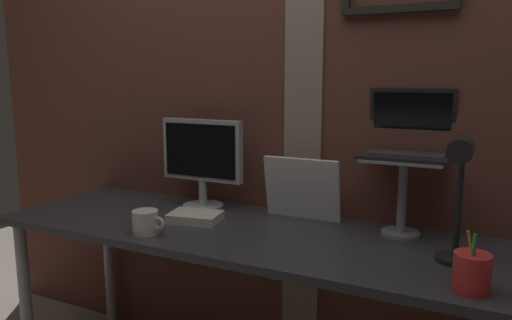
{
  "coord_description": "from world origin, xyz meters",
  "views": [
    {
      "loc": [
        0.78,
        -1.51,
        1.3
      ],
      "look_at": [
        -0.05,
        0.16,
        0.98
      ],
      "focal_mm": 34.08,
      "sensor_mm": 36.0,
      "label": 1
    }
  ],
  "objects_px": {
    "laptop": "(408,136)",
    "monitor": "(202,156)",
    "coffee_mug": "(146,222)",
    "pen_cup": "(472,272)",
    "whiteboard_panel": "(302,189)",
    "desk_lamp": "(459,187)"
  },
  "relations": [
    {
      "from": "laptop",
      "to": "desk_lamp",
      "type": "bearing_deg",
      "value": -57.34
    },
    {
      "from": "monitor",
      "to": "desk_lamp",
      "type": "distance_m",
      "value": 1.08
    },
    {
      "from": "laptop",
      "to": "whiteboard_panel",
      "type": "xyz_separation_m",
      "value": [
        -0.4,
        -0.04,
        -0.23
      ]
    },
    {
      "from": "desk_lamp",
      "to": "monitor",
      "type": "bearing_deg",
      "value": 166.89
    },
    {
      "from": "whiteboard_panel",
      "to": "desk_lamp",
      "type": "relative_size",
      "value": 0.78
    },
    {
      "from": "monitor",
      "to": "pen_cup",
      "type": "bearing_deg",
      "value": -20.13
    },
    {
      "from": "whiteboard_panel",
      "to": "pen_cup",
      "type": "bearing_deg",
      "value": -33.5
    },
    {
      "from": "laptop",
      "to": "coffee_mug",
      "type": "bearing_deg",
      "value": -150.69
    },
    {
      "from": "whiteboard_panel",
      "to": "coffee_mug",
      "type": "xyz_separation_m",
      "value": [
        -0.44,
        -0.43,
        -0.08
      ]
    },
    {
      "from": "laptop",
      "to": "monitor",
      "type": "bearing_deg",
      "value": -175.54
    },
    {
      "from": "monitor",
      "to": "pen_cup",
      "type": "relative_size",
      "value": 2.24
    },
    {
      "from": "desk_lamp",
      "to": "pen_cup",
      "type": "xyz_separation_m",
      "value": [
        0.06,
        -0.16,
        -0.19
      ]
    },
    {
      "from": "whiteboard_panel",
      "to": "pen_cup",
      "type": "distance_m",
      "value": 0.78
    },
    {
      "from": "laptop",
      "to": "pen_cup",
      "type": "bearing_deg",
      "value": -61.61
    },
    {
      "from": "laptop",
      "to": "whiteboard_panel",
      "type": "distance_m",
      "value": 0.46
    },
    {
      "from": "monitor",
      "to": "whiteboard_panel",
      "type": "relative_size",
      "value": 1.24
    },
    {
      "from": "coffee_mug",
      "to": "pen_cup",
      "type": "bearing_deg",
      "value": -0.02
    },
    {
      "from": "monitor",
      "to": "whiteboard_panel",
      "type": "distance_m",
      "value": 0.47
    },
    {
      "from": "pen_cup",
      "to": "desk_lamp",
      "type": "bearing_deg",
      "value": 109.09
    },
    {
      "from": "monitor",
      "to": "laptop",
      "type": "relative_size",
      "value": 1.26
    },
    {
      "from": "monitor",
      "to": "desk_lamp",
      "type": "bearing_deg",
      "value": -13.11
    },
    {
      "from": "monitor",
      "to": "pen_cup",
      "type": "height_order",
      "value": "monitor"
    }
  ]
}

